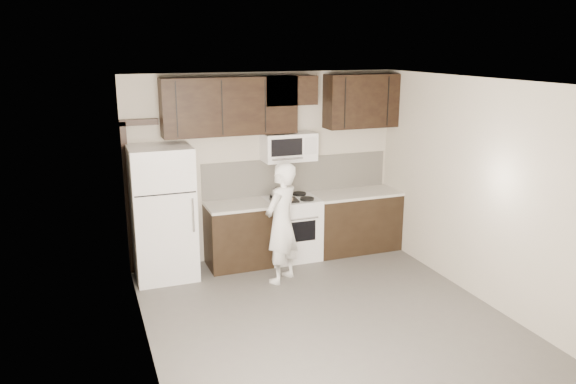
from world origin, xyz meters
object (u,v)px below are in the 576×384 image
stove (292,228)px  microwave (289,147)px  refrigerator (163,213)px  person (281,223)px

stove → microwave: microwave is taller
microwave → stove: bearing=-89.9°
stove → microwave: size_ratio=1.24×
microwave → refrigerator: bearing=-174.9°
stove → person: (-0.42, -0.73, 0.35)m
stove → refrigerator: (-1.85, -0.05, 0.44)m
stove → person: size_ratio=0.58×
person → refrigerator: bearing=-62.9°
stove → microwave: bearing=90.1°
microwave → person: size_ratio=0.47×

